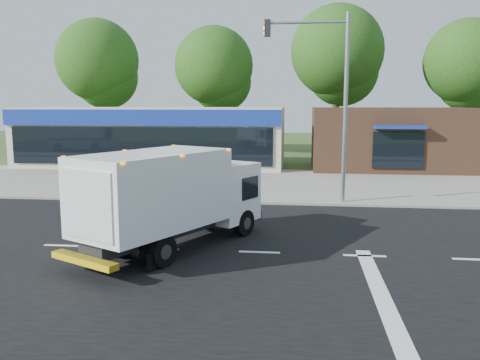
{
  "coord_description": "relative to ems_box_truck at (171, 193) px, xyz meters",
  "views": [
    {
      "loc": [
        1.09,
        -14.25,
        4.32
      ],
      "look_at": [
        -0.9,
        2.83,
        1.7
      ],
      "focal_mm": 38.0,
      "sensor_mm": 36.0,
      "label": 1
    }
  ],
  "objects": [
    {
      "name": "ems_box_truck",
      "position": [
        0.0,
        0.0,
        0.0
      ],
      "size": [
        4.98,
        6.89,
        2.97
      ],
      "rotation": [
        0.0,
        0.0,
        1.08
      ],
      "color": "black",
      "rests_on": "ground"
    },
    {
      "name": "road_asphalt",
      "position": [
        2.61,
        -0.03,
        -1.71
      ],
      "size": [
        60.0,
        14.0,
        0.02
      ],
      "primitive_type": "cube",
      "color": "black",
      "rests_on": "ground"
    },
    {
      "name": "retail_strip_mall",
      "position": [
        -6.39,
        19.9,
        0.3
      ],
      "size": [
        18.0,
        6.2,
        4.0
      ],
      "color": "beige",
      "rests_on": "ground"
    },
    {
      "name": "ground",
      "position": [
        2.61,
        -0.03,
        -1.71
      ],
      "size": [
        120.0,
        120.0,
        0.0
      ],
      "primitive_type": "plane",
      "color": "#385123",
      "rests_on": "ground"
    },
    {
      "name": "traffic_signal_pole",
      "position": [
        4.96,
        7.57,
        3.21
      ],
      "size": [
        3.51,
        0.25,
        8.0
      ],
      "color": "gray",
      "rests_on": "ground"
    },
    {
      "name": "emergency_worker",
      "position": [
        -0.73,
        -0.36,
        -0.83
      ],
      "size": [
        0.69,
        0.73,
        1.8
      ],
      "rotation": [
        0.0,
        0.0,
        0.92
      ],
      "color": "#C1B580",
      "rests_on": "ground"
    },
    {
      "name": "background_trees",
      "position": [
        1.76,
        28.14,
        5.67
      ],
      "size": [
        36.77,
        7.39,
        12.1
      ],
      "color": "#332114",
      "rests_on": "ground"
    },
    {
      "name": "sidewalk",
      "position": [
        2.61,
        8.17,
        -1.65
      ],
      "size": [
        60.0,
        2.4,
        0.12
      ],
      "primitive_type": "cube",
      "color": "gray",
      "rests_on": "ground"
    },
    {
      "name": "lane_markings",
      "position": [
        3.96,
        -1.38,
        -1.7
      ],
      "size": [
        55.2,
        7.0,
        0.01
      ],
      "color": "silver",
      "rests_on": "road_asphalt"
    },
    {
      "name": "parking_apron",
      "position": [
        2.61,
        13.97,
        -1.7
      ],
      "size": [
        60.0,
        9.0,
        0.02
      ],
      "primitive_type": "cube",
      "color": "gray",
      "rests_on": "ground"
    },
    {
      "name": "brown_storefront",
      "position": [
        9.61,
        19.95,
        0.29
      ],
      "size": [
        10.0,
        6.7,
        4.0
      ],
      "color": "#382316",
      "rests_on": "ground"
    }
  ]
}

